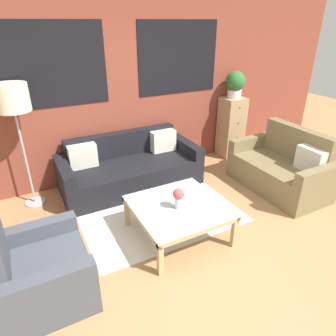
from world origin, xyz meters
TOP-DOWN VIEW (x-y plane):
  - ground_plane at (0.00, 0.00)m, footprint 16.00×16.00m
  - wall_back_brick at (0.00, 2.44)m, footprint 8.40×0.09m
  - rug at (-0.09, 1.17)m, footprint 2.03×1.70m
  - couch_dark at (-0.14, 1.95)m, footprint 2.09×0.88m
  - settee_vintage at (1.86, 0.80)m, footprint 0.80×1.45m
  - armchair_corner at (-1.64, 0.35)m, footprint 0.80×0.88m
  - coffee_table at (-0.09, 0.53)m, footprint 1.01×1.01m
  - floor_lamp at (-1.54, 2.10)m, footprint 0.41×0.41m
  - drawer_cabinet at (1.97, 2.18)m, footprint 0.40×0.38m
  - potted_plant at (1.97, 2.18)m, footprint 0.34×0.34m
  - flower_vase at (-0.12, 0.49)m, footprint 0.13×0.13m

SIDE VIEW (x-z plane):
  - ground_plane at x=0.00m, z-range 0.00..0.00m
  - rug at x=-0.09m, z-range 0.00..0.00m
  - armchair_corner at x=-1.64m, z-range -0.14..0.70m
  - couch_dark at x=-0.14m, z-range -0.11..0.67m
  - settee_vintage at x=1.86m, z-range -0.15..0.77m
  - coffee_table at x=-0.09m, z-range 0.15..0.57m
  - drawer_cabinet at x=1.97m, z-range 0.00..1.10m
  - flower_vase at x=-0.12m, z-range 0.44..0.69m
  - potted_plant at x=1.97m, z-range 1.12..1.58m
  - wall_back_brick at x=0.00m, z-range 0.01..2.81m
  - floor_lamp at x=-1.54m, z-range 0.61..2.28m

